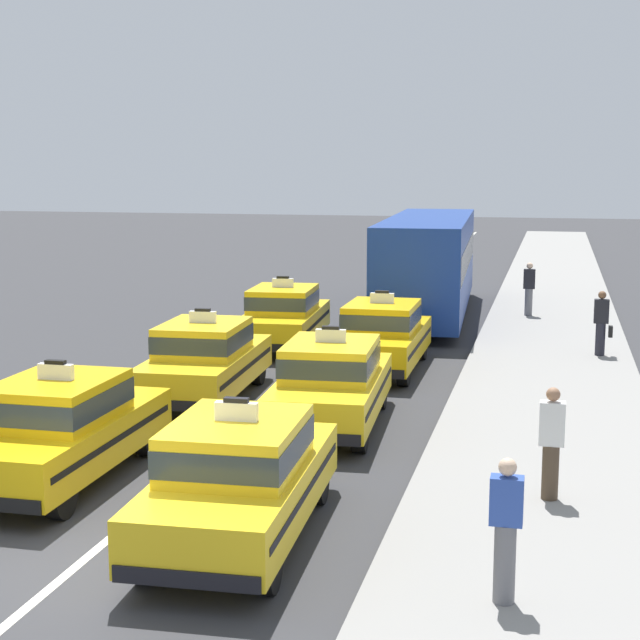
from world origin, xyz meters
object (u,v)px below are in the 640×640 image
Objects in this scene: taxi_left_second at (205,359)px; pedestrian_mid_block at (551,443)px; taxi_right_second at (331,382)px; pedestrian_near_crosswalk at (529,289)px; taxi_right_third at (382,335)px; pedestrian_by_storefront at (506,530)px; taxi_right_nearest at (239,476)px; taxi_left_nearest at (61,427)px; taxi_left_third at (284,316)px; bus_right_fourth at (429,260)px; pedestrian_trailing at (601,323)px.

pedestrian_mid_block is (7.11, -5.01, 0.11)m from taxi_left_second.
taxi_left_second reaches higher than pedestrian_mid_block.
pedestrian_near_crosswalk is at bearing 76.87° from taxi_right_second.
taxi_right_third reaches higher than pedestrian_by_storefront.
taxi_right_nearest is 10.87m from taxi_right_third.
taxi_right_nearest is at bearing -25.25° from taxi_left_nearest.
taxi_left_nearest is at bearing -93.13° from taxi_left_second.
taxi_left_nearest is 0.98× the size of taxi_left_third.
taxi_left_second is 7.85m from taxi_right_nearest.
taxi_left_second is 4.83m from taxi_right_third.
taxi_left_third is 7.16m from bus_right_fourth.
taxi_left_second is at bearing 144.84° from pedestrian_mid_block.
taxi_left_nearest is 2.81× the size of pedestrian_trailing.
pedestrian_near_crosswalk is 17.31m from pedestrian_mid_block.
bus_right_fourth reaches higher than pedestrian_mid_block.
pedestrian_trailing is (1.96, -6.14, -0.04)m from pedestrian_near_crosswalk.
pedestrian_mid_block is 1.01× the size of pedestrian_trailing.
taxi_left_second is 2.85× the size of pedestrian_trailing.
taxi_right_nearest is 2.84× the size of pedestrian_trailing.
taxi_right_third is at bearing 89.50° from taxi_right_second.
taxi_right_third is 2.78× the size of pedestrian_mid_block.
taxi_right_third is 8.72m from bus_right_fourth.
pedestrian_trailing is (5.16, -6.22, -0.85)m from bus_right_fourth.
taxi_left_nearest is at bearing -100.73° from bus_right_fourth.
taxi_left_second is 1.00× the size of taxi_right_nearest.
taxi_right_nearest is at bearing -151.25° from pedestrian_mid_block.
taxi_left_third reaches higher than pedestrian_mid_block.
taxi_left_nearest reaches higher than pedestrian_mid_block.
taxi_right_third reaches higher than pedestrian_mid_block.
taxi_right_nearest is at bearing -110.96° from pedestrian_trailing.
taxi_right_third is at bearing 90.14° from taxi_right_nearest.
pedestrian_mid_block is at bearing 82.60° from pedestrian_by_storefront.
pedestrian_mid_block is (4.02, -17.37, -0.84)m from bus_right_fourth.
taxi_right_second is at bearing 116.98° from pedestrian_by_storefront.
taxi_right_second and taxi_right_third have the same top height.
taxi_left_nearest is 5.27m from taxi_right_second.
taxi_right_third is 2.78× the size of pedestrian_by_storefront.
taxi_left_third is 15.94m from pedestrian_by_storefront.
bus_right_fourth is 6.87× the size of pedestrian_mid_block.
bus_right_fourth is 17.85m from pedestrian_mid_block.
pedestrian_near_crosswalk is at bearing 69.75° from taxi_right_third.
taxi_left_third is at bearing 114.55° from pedestrian_by_storefront.
pedestrian_trailing is (8.56, 11.70, 0.09)m from taxi_left_nearest.
taxi_left_third is at bearing -115.53° from bus_right_fourth.
taxi_right_second is 13.91m from bus_right_fourth.
bus_right_fourth is at bearing 99.67° from pedestrian_by_storefront.
taxi_left_second is 8.70m from pedestrian_mid_block.
taxi_right_second reaches higher than pedestrian_by_storefront.
taxi_left_second is at bearing -90.31° from taxi_left_third.
taxi_right_nearest is at bearing -76.65° from taxi_left_third.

